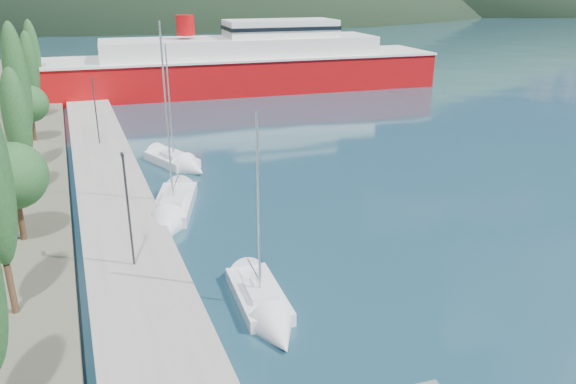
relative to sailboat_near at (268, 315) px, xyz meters
name	(u,v)px	position (x,y,z in m)	size (l,w,h in m)	color
ground	(116,53)	(3.72, 112.98, -0.29)	(1400.00, 1400.00, 0.00)	#1A3B49
quay	(113,194)	(-5.28, 18.98, 0.11)	(5.00, 88.00, 0.80)	gray
tree_row	(20,113)	(-10.91, 23.62, 5.62)	(3.84, 61.14, 11.54)	#47301E
lamp_posts	(126,201)	(-5.28, 7.38, 3.80)	(0.15, 49.34, 6.06)	#2D2D33
sailboat_near	(268,315)	(0.00, 0.00, 0.00)	(2.60, 7.41, 10.49)	silver
sailboat_mid	(170,218)	(-2.22, 13.23, 0.04)	(5.35, 9.78, 13.65)	silver
sailboat_far	(183,165)	(0.92, 24.30, 0.03)	(4.96, 7.94, 11.14)	silver
ferry	(244,66)	(16.76, 57.88, 3.14)	(57.49, 16.01, 11.28)	#A3090B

